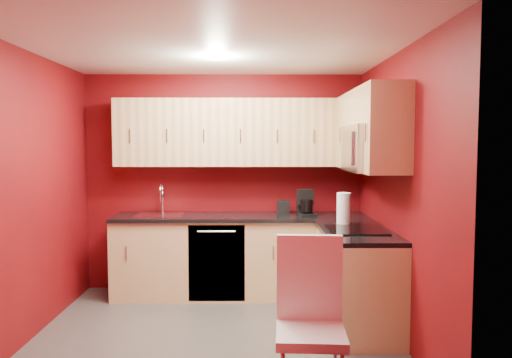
{
  "coord_description": "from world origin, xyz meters",
  "views": [
    {
      "loc": [
        0.32,
        -4.31,
        1.7
      ],
      "look_at": [
        0.36,
        0.55,
        1.36
      ],
      "focal_mm": 35.0,
      "sensor_mm": 36.0,
      "label": 1
    }
  ],
  "objects_px": {
    "coffee_maker": "(307,203)",
    "napkin_holder": "(283,207)",
    "dining_chair": "(311,325)",
    "sink": "(160,212)",
    "paper_towel": "(344,209)",
    "microwave": "(370,148)"
  },
  "relations": [
    {
      "from": "coffee_maker",
      "to": "dining_chair",
      "type": "xyz_separation_m",
      "value": [
        -0.23,
        -2.33,
        -0.51
      ]
    },
    {
      "from": "microwave",
      "to": "coffee_maker",
      "type": "bearing_deg",
      "value": 116.48
    },
    {
      "from": "microwave",
      "to": "napkin_holder",
      "type": "height_order",
      "value": "microwave"
    },
    {
      "from": "coffee_maker",
      "to": "dining_chair",
      "type": "bearing_deg",
      "value": -108.42
    },
    {
      "from": "microwave",
      "to": "dining_chair",
      "type": "distance_m",
      "value": 1.92
    },
    {
      "from": "paper_towel",
      "to": "dining_chair",
      "type": "height_order",
      "value": "paper_towel"
    },
    {
      "from": "microwave",
      "to": "dining_chair",
      "type": "relative_size",
      "value": 0.7
    },
    {
      "from": "paper_towel",
      "to": "dining_chair",
      "type": "relative_size",
      "value": 0.29
    },
    {
      "from": "paper_towel",
      "to": "coffee_maker",
      "type": "bearing_deg",
      "value": 114.91
    },
    {
      "from": "sink",
      "to": "coffee_maker",
      "type": "relative_size",
      "value": 1.81
    },
    {
      "from": "paper_towel",
      "to": "microwave",
      "type": "bearing_deg",
      "value": -60.45
    },
    {
      "from": "microwave",
      "to": "dining_chair",
      "type": "bearing_deg",
      "value": -116.37
    },
    {
      "from": "sink",
      "to": "napkin_holder",
      "type": "bearing_deg",
      "value": 4.67
    },
    {
      "from": "coffee_maker",
      "to": "napkin_holder",
      "type": "bearing_deg",
      "value": 130.68
    },
    {
      "from": "coffee_maker",
      "to": "paper_towel",
      "type": "bearing_deg",
      "value": -77.89
    },
    {
      "from": "napkin_holder",
      "to": "paper_towel",
      "type": "distance_m",
      "value": 0.98
    },
    {
      "from": "sink",
      "to": "coffee_maker",
      "type": "xyz_separation_m",
      "value": [
        1.63,
        -0.07,
        0.11
      ]
    },
    {
      "from": "napkin_holder",
      "to": "coffee_maker",
      "type": "bearing_deg",
      "value": -36.52
    },
    {
      "from": "dining_chair",
      "to": "coffee_maker",
      "type": "bearing_deg",
      "value": 88.01
    },
    {
      "from": "coffee_maker",
      "to": "dining_chair",
      "type": "relative_size",
      "value": 0.26
    },
    {
      "from": "dining_chair",
      "to": "sink",
      "type": "bearing_deg",
      "value": 123.85
    },
    {
      "from": "napkin_holder",
      "to": "dining_chair",
      "type": "distance_m",
      "value": 2.55
    }
  ]
}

